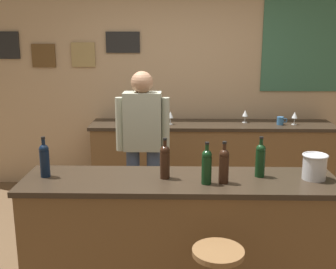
{
  "coord_description": "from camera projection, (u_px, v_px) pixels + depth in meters",
  "views": [
    {
      "loc": [
        -0.02,
        -3.32,
        1.96
      ],
      "look_at": [
        -0.11,
        0.45,
        1.05
      ],
      "focal_mm": 44.9,
      "sensor_mm": 36.0,
      "label": 1
    }
  ],
  "objects": [
    {
      "name": "wine_bottle_d",
      "position": [
        224.0,
        165.0,
        2.97
      ],
      "size": [
        0.07,
        0.07,
        0.31
      ],
      "color": "black",
      "rests_on": "bar_counter"
    },
    {
      "name": "coffee_mug",
      "position": [
        280.0,
        121.0,
        4.99
      ],
      "size": [
        0.12,
        0.08,
        0.09
      ],
      "color": "#336699",
      "rests_on": "side_counter"
    },
    {
      "name": "wine_bottle_a",
      "position": [
        44.0,
        159.0,
        3.1
      ],
      "size": [
        0.07,
        0.07,
        0.31
      ],
      "color": "black",
      "rests_on": "bar_counter"
    },
    {
      "name": "wine_glass_b",
      "position": [
        153.0,
        115.0,
        5.01
      ],
      "size": [
        0.07,
        0.07,
        0.16
      ],
      "color": "silver",
      "rests_on": "side_counter"
    },
    {
      "name": "wine_glass_a",
      "position": [
        125.0,
        114.0,
        5.1
      ],
      "size": [
        0.07,
        0.07,
        0.16
      ],
      "color": "silver",
      "rests_on": "side_counter"
    },
    {
      "name": "bartender",
      "position": [
        143.0,
        142.0,
        4.07
      ],
      "size": [
        0.52,
        0.21,
        1.62
      ],
      "color": "#384766",
      "rests_on": "ground_plane"
    },
    {
      "name": "wine_bottle_b",
      "position": [
        165.0,
        160.0,
        3.07
      ],
      "size": [
        0.07,
        0.07,
        0.31
      ],
      "color": "black",
      "rests_on": "bar_counter"
    },
    {
      "name": "wine_bottle_e",
      "position": [
        260.0,
        159.0,
        3.11
      ],
      "size": [
        0.07,
        0.07,
        0.31
      ],
      "color": "black",
      "rests_on": "bar_counter"
    },
    {
      "name": "ice_bucket",
      "position": [
        315.0,
        166.0,
        3.06
      ],
      "size": [
        0.19,
        0.19,
        0.19
      ],
      "color": "#B7BABF",
      "rests_on": "bar_counter"
    },
    {
      "name": "side_counter",
      "position": [
        211.0,
        159.0,
        5.18
      ],
      "size": [
        2.93,
        0.56,
        0.9
      ],
      "color": "brown",
      "rests_on": "ground_plane"
    },
    {
      "name": "wine_bottle_c",
      "position": [
        207.0,
        165.0,
        2.96
      ],
      "size": [
        0.07,
        0.07,
        0.31
      ],
      "color": "black",
      "rests_on": "bar_counter"
    },
    {
      "name": "bar_counter",
      "position": [
        179.0,
        236.0,
        3.19
      ],
      "size": [
        2.33,
        0.6,
        0.92
      ],
      "color": "brown",
      "rests_on": "ground_plane"
    },
    {
      "name": "wine_glass_e",
      "position": [
        295.0,
        116.0,
        4.99
      ],
      "size": [
        0.07,
        0.07,
        0.16
      ],
      "color": "silver",
      "rests_on": "side_counter"
    },
    {
      "name": "wine_glass_c",
      "position": [
        170.0,
        115.0,
        5.0
      ],
      "size": [
        0.07,
        0.07,
        0.16
      ],
      "color": "silver",
      "rests_on": "side_counter"
    },
    {
      "name": "ground_plane",
      "position": [
        179.0,
        262.0,
        3.69
      ],
      "size": [
        10.0,
        10.0,
        0.0
      ],
      "primitive_type": "plane",
      "color": "brown"
    },
    {
      "name": "back_wall",
      "position": [
        181.0,
        77.0,
        5.33
      ],
      "size": [
        6.0,
        0.09,
        2.8
      ],
      "color": "tan",
      "rests_on": "ground_plane"
    },
    {
      "name": "wine_glass_d",
      "position": [
        245.0,
        114.0,
        5.1
      ],
      "size": [
        0.07,
        0.07,
        0.16
      ],
      "color": "silver",
      "rests_on": "side_counter"
    }
  ]
}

